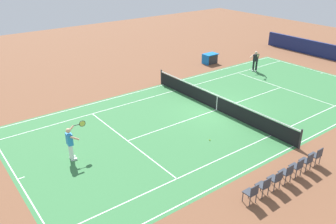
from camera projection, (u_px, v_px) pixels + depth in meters
ground_plane at (217, 110)px, 21.35m from camera, size 60.00×60.00×0.00m
court_slab at (217, 110)px, 21.35m from camera, size 24.20×11.40×0.00m
court_line_markings at (217, 110)px, 21.35m from camera, size 23.85×11.05×0.01m
tennis_net at (217, 103)px, 21.14m from camera, size 0.10×11.70×1.08m
tennis_player_near at (70, 142)px, 15.90m from camera, size 1.10×0.78×1.70m
tennis_player_far at (256, 60)px, 27.82m from camera, size 0.92×0.94×1.70m
tennis_ball at (210, 140)px, 17.88m from camera, size 0.07×0.07×0.07m
spectator_chair_0 at (317, 155)px, 15.66m from camera, size 0.44×0.44×0.88m
spectator_chair_1 at (307, 160)px, 15.26m from camera, size 0.44×0.44×0.88m
spectator_chair_2 at (297, 166)px, 14.85m from camera, size 0.44×0.44×0.88m
spectator_chair_3 at (287, 172)px, 14.45m from camera, size 0.44×0.44×0.88m
spectator_chair_4 at (276, 178)px, 14.05m from camera, size 0.44×0.44×0.88m
spectator_chair_5 at (264, 185)px, 13.64m from camera, size 0.44×0.44×0.88m
spectator_chair_6 at (252, 192)px, 13.24m from camera, size 0.44×0.44×0.88m
equipment_cart_tarped at (210, 58)px, 29.98m from camera, size 1.25×0.84×0.85m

